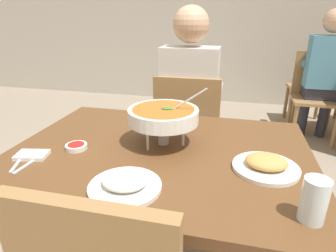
% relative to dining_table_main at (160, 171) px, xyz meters
% --- Properties ---
extents(dining_table_main, '(1.24, 0.93, 0.73)m').
position_rel_dining_table_main_xyz_m(dining_table_main, '(0.00, 0.00, 0.00)').
color(dining_table_main, brown).
rests_on(dining_table_main, ground_plane).
extents(chair_diner_main, '(0.44, 0.44, 0.90)m').
position_rel_dining_table_main_xyz_m(chair_diner_main, '(-0.00, 0.75, -0.11)').
color(chair_diner_main, olive).
rests_on(chair_diner_main, ground_plane).
extents(diner_main, '(0.40, 0.45, 1.31)m').
position_rel_dining_table_main_xyz_m(diner_main, '(0.00, 0.78, 0.12)').
color(diner_main, '#2D2D38').
rests_on(diner_main, ground_plane).
extents(curry_bowl, '(0.33, 0.30, 0.26)m').
position_rel_dining_table_main_xyz_m(curry_bowl, '(-0.00, 0.06, 0.23)').
color(curry_bowl, silver).
rests_on(curry_bowl, dining_table_main).
extents(rice_plate, '(0.24, 0.24, 0.06)m').
position_rel_dining_table_main_xyz_m(rice_plate, '(-0.04, -0.30, 0.12)').
color(rice_plate, white).
rests_on(rice_plate, dining_table_main).
extents(appetizer_plate, '(0.24, 0.24, 0.06)m').
position_rel_dining_table_main_xyz_m(appetizer_plate, '(0.42, -0.07, 0.12)').
color(appetizer_plate, white).
rests_on(appetizer_plate, dining_table_main).
extents(sauce_dish, '(0.09, 0.09, 0.02)m').
position_rel_dining_table_main_xyz_m(sauce_dish, '(-0.35, -0.07, 0.11)').
color(sauce_dish, white).
rests_on(sauce_dish, dining_table_main).
extents(napkin_folded, '(0.13, 0.10, 0.02)m').
position_rel_dining_table_main_xyz_m(napkin_folded, '(-0.48, -0.18, 0.11)').
color(napkin_folded, white).
rests_on(napkin_folded, dining_table_main).
extents(fork_utensil, '(0.07, 0.16, 0.01)m').
position_rel_dining_table_main_xyz_m(fork_utensil, '(-0.50, -0.23, 0.11)').
color(fork_utensil, silver).
rests_on(fork_utensil, dining_table_main).
extents(spoon_utensil, '(0.02, 0.17, 0.01)m').
position_rel_dining_table_main_xyz_m(spoon_utensil, '(-0.45, -0.23, 0.11)').
color(spoon_utensil, silver).
rests_on(spoon_utensil, dining_table_main).
extents(drink_glass, '(0.07, 0.07, 0.13)m').
position_rel_dining_table_main_xyz_m(drink_glass, '(0.52, -0.33, 0.16)').
color(drink_glass, silver).
rests_on(drink_glass, dining_table_main).
extents(chair_bg_left, '(0.45, 0.45, 0.90)m').
position_rel_dining_table_main_xyz_m(chair_bg_left, '(1.10, 2.14, -0.11)').
color(chair_bg_left, olive).
rests_on(chair_bg_left, ground_plane).
extents(chair_bg_window, '(0.47, 0.47, 0.90)m').
position_rel_dining_table_main_xyz_m(chair_bg_window, '(1.24, 2.55, -0.11)').
color(chair_bg_window, olive).
rests_on(chair_bg_window, ground_plane).
extents(patron_bg_left, '(0.40, 0.45, 1.31)m').
position_rel_dining_table_main_xyz_m(patron_bg_left, '(1.14, 2.08, 0.12)').
color(patron_bg_left, '#2D2D38').
rests_on(patron_bg_left, ground_plane).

